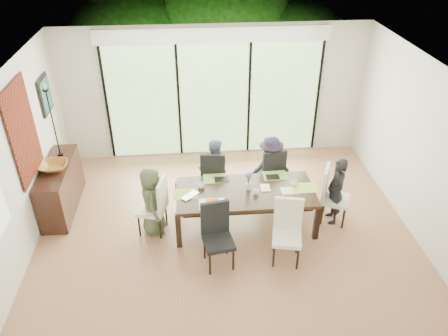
{
  "coord_description": "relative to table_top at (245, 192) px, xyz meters",
  "views": [
    {
      "loc": [
        -0.52,
        -5.59,
        4.66
      ],
      "look_at": [
        0.0,
        0.25,
        1.0
      ],
      "focal_mm": 35.0,
      "sensor_mm": 36.0,
      "label": 1
    }
  ],
  "objects": [
    {
      "name": "floor",
      "position": [
        -0.32,
        -0.04,
        -0.66
      ],
      "size": [
        6.0,
        5.0,
        0.01
      ],
      "primitive_type": "cube",
      "color": "brown",
      "rests_on": "ground"
    },
    {
      "name": "ceiling",
      "position": [
        -0.32,
        -0.04,
        2.05
      ],
      "size": [
        6.0,
        5.0,
        0.01
      ],
      "primitive_type": "cube",
      "color": "white",
      "rests_on": "wall_back"
    },
    {
      "name": "wall_back",
      "position": [
        -0.32,
        2.47,
        0.69
      ],
      "size": [
        6.0,
        0.02,
        2.7
      ],
      "primitive_type": "cube",
      "color": "beige",
      "rests_on": "floor"
    },
    {
      "name": "wall_front",
      "position": [
        -0.32,
        -2.55,
        0.69
      ],
      "size": [
        6.0,
        0.02,
        2.7
      ],
      "primitive_type": "cube",
      "color": "beige",
      "rests_on": "floor"
    },
    {
      "name": "wall_left",
      "position": [
        -3.33,
        -0.04,
        0.69
      ],
      "size": [
        0.02,
        5.0,
        2.7
      ],
      "primitive_type": "cube",
      "color": "silver",
      "rests_on": "floor"
    },
    {
      "name": "wall_right",
      "position": [
        2.69,
        -0.04,
        0.69
      ],
      "size": [
        0.02,
        5.0,
        2.7
      ],
      "primitive_type": "cube",
      "color": "white",
      "rests_on": "floor"
    },
    {
      "name": "glass_doors",
      "position": [
        -0.32,
        2.43,
        0.54
      ],
      "size": [
        4.2,
        0.02,
        2.3
      ],
      "primitive_type": "cube",
      "color": "#598C3F",
      "rests_on": "wall_back"
    },
    {
      "name": "blinds_header",
      "position": [
        -0.32,
        2.42,
        1.84
      ],
      "size": [
        4.4,
        0.06,
        0.28
      ],
      "primitive_type": "cube",
      "color": "white",
      "rests_on": "wall_back"
    },
    {
      "name": "mullion_a",
      "position": [
        -2.42,
        2.42,
        0.54
      ],
      "size": [
        0.05,
        0.04,
        2.3
      ],
      "primitive_type": "cube",
      "color": "black",
      "rests_on": "wall_back"
    },
    {
      "name": "mullion_b",
      "position": [
        -1.02,
        2.42,
        0.54
      ],
      "size": [
        0.05,
        0.04,
        2.3
      ],
      "primitive_type": "cube",
      "color": "black",
      "rests_on": "wall_back"
    },
    {
      "name": "mullion_c",
      "position": [
        0.38,
        2.42,
        0.54
      ],
      "size": [
        0.05,
        0.04,
        2.3
      ],
      "primitive_type": "cube",
      "color": "black",
      "rests_on": "wall_back"
    },
    {
      "name": "mullion_d",
      "position": [
        1.78,
        2.42,
        0.54
      ],
      "size": [
        0.05,
        0.04,
        2.3
      ],
      "primitive_type": "cube",
      "color": "black",
      "rests_on": "wall_back"
    },
    {
      "name": "deck",
      "position": [
        -0.32,
        3.36,
        -0.71
      ],
      "size": [
        6.0,
        1.8,
        0.1
      ],
      "primitive_type": "cube",
      "color": "#502F22",
      "rests_on": "ground"
    },
    {
      "name": "rail_top",
      "position": [
        -0.32,
        4.16,
        -0.11
      ],
      "size": [
        6.0,
        0.08,
        0.06
      ],
      "primitive_type": "cube",
      "color": "brown",
      "rests_on": "deck"
    },
    {
      "name": "foliage_left",
      "position": [
        -2.12,
        5.16,
        0.78
      ],
      "size": [
        3.2,
        3.2,
        3.2
      ],
      "primitive_type": "sphere",
      "color": "#14380F",
      "rests_on": "ground"
    },
    {
      "name": "foliage_mid",
      "position": [
        0.08,
        5.76,
        1.14
      ],
      "size": [
        4.0,
        4.0,
        4.0
      ],
      "primitive_type": "sphere",
      "color": "#14380F",
      "rests_on": "ground"
    },
    {
      "name": "foliage_right",
      "position": [
        1.88,
        4.96,
        0.6
      ],
      "size": [
        2.8,
        2.8,
        2.8
      ],
      "primitive_type": "sphere",
      "color": "#14380F",
      "rests_on": "ground"
    },
    {
      "name": "foliage_far",
      "position": [
        -0.92,
        6.46,
        0.96
      ],
      "size": [
        3.6,
        3.6,
        3.6
      ],
      "primitive_type": "sphere",
      "color": "#14380F",
      "rests_on": "ground"
    },
    {
      "name": "table_top",
      "position": [
        0.0,
        0.0,
        0.0
      ],
      "size": [
        2.19,
        1.0,
        0.05
      ],
      "primitive_type": "cube",
      "color": "black",
      "rests_on": "floor"
    },
    {
      "name": "table_apron",
      "position": [
        0.0,
        -0.0,
        -0.08
      ],
      "size": [
        2.01,
        0.82,
        0.09
      ],
      "primitive_type": "cube",
      "color": "black",
      "rests_on": "floor"
    },
    {
      "name": "table_leg_fl",
      "position": [
        -1.08,
        -0.43,
        -0.34
      ],
      "size": [
        0.08,
        0.08,
        0.63
      ],
      "primitive_type": "cube",
      "color": "black",
      "rests_on": "floor"
    },
    {
      "name": "table_leg_fr",
      "position": [
        1.08,
        -0.43,
        -0.34
      ],
      "size": [
        0.08,
        0.08,
        0.63
      ],
      "primitive_type": "cube",
      "color": "black",
      "rests_on": "floor"
    },
    {
      "name": "table_leg_bl",
      "position": [
        -1.08,
        0.43,
        -0.34
      ],
      "size": [
        0.08,
        0.08,
        0.63
      ],
      "primitive_type": "cube",
      "color": "black",
      "rests_on": "floor"
    },
    {
      "name": "table_leg_br",
      "position": [
        1.08,
        0.43,
        -0.34
      ],
      "size": [
        0.08,
        0.08,
        0.63
      ],
      "primitive_type": "cube",
      "color": "black",
      "rests_on": "floor"
    },
    {
      "name": "chair_left_end",
      "position": [
        -1.5,
        -0.0,
        -0.16
      ],
      "size": [
        0.51,
        0.51,
        1.0
      ],
      "primitive_type": null,
      "rotation": [
        0.0,
        0.0,
        -1.82
      ],
      "color": "white",
      "rests_on": "floor"
    },
    {
      "name": "chair_right_end",
      "position": [
        1.5,
        -0.0,
        -0.16
      ],
      "size": [
        0.55,
        0.55,
        1.0
      ],
      "primitive_type": null,
      "rotation": [
        0.0,
        0.0,
        1.16
      ],
      "color": "silver",
      "rests_on": "floor"
    },
    {
      "name": "chair_far_left",
      "position": [
        -0.45,
        0.85,
        -0.16
      ],
      "size": [
        0.47,
        0.47,
        1.0
      ],
      "primitive_type": null,
      "rotation": [
        0.0,
        0.0,
        3.0
      ],
      "color": "black",
      "rests_on": "floor"
    },
    {
      "name": "chair_far_right",
      "position": [
        0.55,
        0.85,
        -0.16
      ],
      "size": [
        0.48,
        0.48,
        1.0
      ],
      "primitive_type": null,
      "rotation": [
        0.0,
        0.0,
        3.31
      ],
      "color": "black",
      "rests_on": "floor"
    },
    {
      "name": "chair_near_left",
      "position": [
        -0.5,
        -0.87,
        -0.16
      ],
      "size": [
        0.49,
        0.49,
        1.0
      ],
      "primitive_type": null,
      "rotation": [
        0.0,
        0.0,
        0.18
      ],
      "color": "black",
      "rests_on": "floor"
    },
    {
      "name": "chair_near_right",
      "position": [
        0.5,
        -0.87,
        -0.16
      ],
      "size": [
        0.5,
        0.5,
        1.0
      ],
      "primitive_type": null,
      "rotation": [
        0.0,
        0.0,
        -0.22
      ],
      "color": "white",
      "rests_on": "floor"
    },
    {
      "name": "person_left_end",
      "position": [
        -1.48,
        -0.0,
        -0.07
      ],
      "size": [
        0.37,
        0.56,
        1.18
      ],
      "primitive_type": "imported",
      "rotation": [
        0.0,
        0.0,
        1.61
      ],
      "color": "#455438",
      "rests_on": "floor"
    },
    {
      "name": "person_right_end",
      "position": [
        1.48,
        -0.0,
        -0.07
      ],
      "size": [
        0.36,
        0.56,
        1.18
      ],
      "primitive_type": "imported",
      "rotation": [
        0.0,
        0.0,
        -1.6
      ],
      "color": "black",
      "rests_on": "floor"
    },
    {
      "name": "person_far_left",
      "position": [
        -0.45,
        0.83,
        -0.07
      ],
      "size": [
        0.55,
        0.35,
        1.18
      ],
      "primitive_type": "imported",
      "rotation": [
        0.0,
        0.0,
        3.15
      ],
      "color": "slate",
      "rests_on": "floor"
    },
    {
      "name": "person_far_right",
      "position": [
        0.55,
        0.83,
        -0.07
      ],
      "size": [
        0.6,
        0.42,
        1.18
      ],
      "primitive_type": "imported",
      "rotation": [
        0.0,
        0.0,
        3.29
      ],
      "color": "#251F2F",
      "rests_on": "floor"
    },
    {
      "name": "placemat_left",
      "position": [
        -0.95,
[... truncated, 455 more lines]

